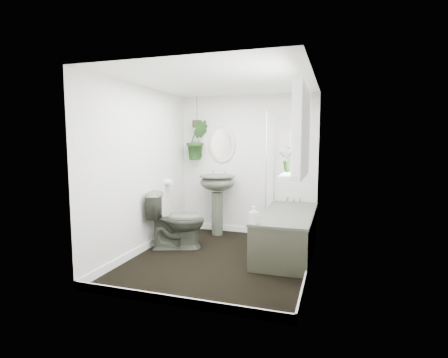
% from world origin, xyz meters
% --- Properties ---
extents(floor, '(2.30, 2.80, 0.02)m').
position_xyz_m(floor, '(0.00, 0.00, -0.01)').
color(floor, black).
rests_on(floor, ground).
extents(ceiling, '(2.30, 2.80, 0.02)m').
position_xyz_m(ceiling, '(0.00, 0.00, 2.31)').
color(ceiling, white).
rests_on(ceiling, ground).
extents(wall_back, '(2.30, 0.02, 2.30)m').
position_xyz_m(wall_back, '(0.00, 1.41, 1.15)').
color(wall_back, white).
rests_on(wall_back, ground).
extents(wall_front, '(2.30, 0.02, 2.30)m').
position_xyz_m(wall_front, '(0.00, -1.41, 1.15)').
color(wall_front, white).
rests_on(wall_front, ground).
extents(wall_left, '(0.02, 2.80, 2.30)m').
position_xyz_m(wall_left, '(-1.16, 0.00, 1.15)').
color(wall_left, white).
rests_on(wall_left, ground).
extents(wall_right, '(0.02, 2.80, 2.30)m').
position_xyz_m(wall_right, '(1.16, 0.00, 1.15)').
color(wall_right, white).
rests_on(wall_right, ground).
extents(skirting, '(2.30, 2.80, 0.10)m').
position_xyz_m(skirting, '(0.00, 0.00, 0.05)').
color(skirting, white).
rests_on(skirting, floor).
extents(bathtub, '(0.72, 1.72, 0.58)m').
position_xyz_m(bathtub, '(0.80, 0.50, 0.29)').
color(bathtub, '#3D4336').
rests_on(bathtub, floor).
extents(bath_screen, '(0.04, 0.72, 1.40)m').
position_xyz_m(bath_screen, '(0.47, 0.99, 1.28)').
color(bath_screen, silver).
rests_on(bath_screen, bathtub).
extents(shower_box, '(0.20, 0.10, 0.35)m').
position_xyz_m(shower_box, '(0.80, 1.34, 1.55)').
color(shower_box, white).
rests_on(shower_box, wall_back).
extents(oval_mirror, '(0.46, 0.03, 0.62)m').
position_xyz_m(oval_mirror, '(-0.43, 1.37, 1.50)').
color(oval_mirror, beige).
rests_on(oval_mirror, wall_back).
extents(wall_sconce, '(0.04, 0.04, 0.22)m').
position_xyz_m(wall_sconce, '(-0.83, 1.36, 1.40)').
color(wall_sconce, black).
rests_on(wall_sconce, wall_back).
extents(toilet_roll_holder, '(0.11, 0.11, 0.11)m').
position_xyz_m(toilet_roll_holder, '(-1.10, 0.70, 0.90)').
color(toilet_roll_holder, white).
rests_on(toilet_roll_holder, wall_left).
extents(window_recess, '(0.08, 1.00, 0.90)m').
position_xyz_m(window_recess, '(1.09, -0.70, 1.65)').
color(window_recess, white).
rests_on(window_recess, wall_right).
extents(window_sill, '(0.18, 1.00, 0.04)m').
position_xyz_m(window_sill, '(1.02, -0.70, 1.23)').
color(window_sill, white).
rests_on(window_sill, wall_right).
extents(window_blinds, '(0.01, 0.86, 0.76)m').
position_xyz_m(window_blinds, '(1.04, -0.70, 1.65)').
color(window_blinds, white).
rests_on(window_blinds, wall_right).
extents(toilet, '(0.92, 0.72, 0.83)m').
position_xyz_m(toilet, '(-0.76, 0.26, 0.41)').
color(toilet, '#3D4336').
rests_on(toilet, floor).
extents(pedestal_sink, '(0.68, 0.62, 1.00)m').
position_xyz_m(pedestal_sink, '(-0.43, 1.12, 0.50)').
color(pedestal_sink, '#3D4336').
rests_on(pedestal_sink, floor).
extents(sill_plant, '(0.27, 0.25, 0.26)m').
position_xyz_m(sill_plant, '(0.99, -0.71, 1.38)').
color(sill_plant, black).
rests_on(sill_plant, window_sill).
extents(hanging_plant, '(0.47, 0.44, 0.67)m').
position_xyz_m(hanging_plant, '(-0.83, 1.25, 1.57)').
color(hanging_plant, black).
rests_on(hanging_plant, ceiling).
extents(soap_bottle, '(0.12, 0.12, 0.21)m').
position_xyz_m(soap_bottle, '(0.51, -0.29, 0.69)').
color(soap_bottle, '#282221').
rests_on(soap_bottle, bathtub).
extents(hanging_pot, '(0.16, 0.16, 0.12)m').
position_xyz_m(hanging_pot, '(-0.83, 1.25, 1.84)').
color(hanging_pot, black).
rests_on(hanging_pot, ceiling).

